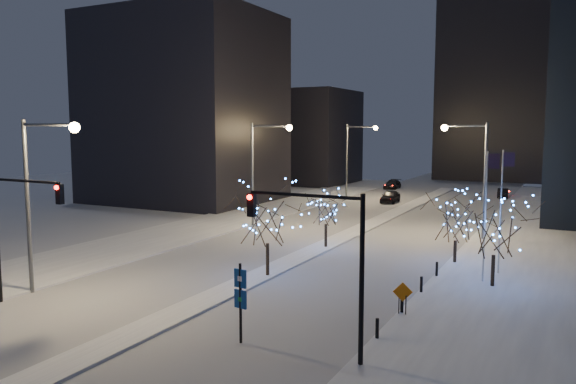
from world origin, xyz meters
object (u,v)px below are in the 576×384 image
Objects in this scene: holiday_tree_median_near at (267,216)px; construction_sign at (403,295)px; traffic_signal_east at (325,247)px; holiday_tree_plaza_near at (495,227)px; car_far at (392,184)px; wayfinding_sign at (240,295)px; street_lamp_w_mid at (262,160)px; holiday_tree_plaza_far at (456,219)px; traffic_signal_west at (15,219)px; car_near at (390,197)px; holiday_tree_median_far at (326,209)px; street_lamp_w_near at (39,182)px; street_lamp_w_far at (354,151)px; car_mid at (503,193)px; street_lamp_east at (474,165)px.

holiday_tree_median_near is 3.61× the size of construction_sign.
holiday_tree_plaza_near is at bearing 71.64° from traffic_signal_east.
car_far is 1.33× the size of wayfinding_sign.
holiday_tree_median_near is at bearing 120.97° from wayfinding_sign.
holiday_tree_plaza_near is (22.60, -11.76, -2.80)m from street_lamp_w_mid.
street_lamp_w_mid is at bearing 161.08° from holiday_tree_plaza_far.
car_far is at bearing 104.40° from traffic_signal_east.
holiday_tree_plaza_near is 8.62m from construction_sign.
traffic_signal_west reaches higher than holiday_tree_median_near.
wayfinding_sign reaches higher than car_near.
holiday_tree_median_far is 0.90× the size of holiday_tree_plaza_far.
holiday_tree_median_far is (9.31, -6.08, -3.32)m from street_lamp_w_mid.
holiday_tree_plaza_near is 6.02m from holiday_tree_plaza_far.
holiday_tree_plaza_near is (21.54, -51.23, 3.00)m from car_far.
holiday_tree_median_near is at bearing -83.62° from car_far.
wayfinding_sign is (13.83, -1.00, -4.27)m from street_lamp_w_near.
street_lamp_w_far is 2.53× the size of car_mid.
street_lamp_w_mid is at bearing -171.04° from street_lamp_east.
wayfinding_sign is (13.83, -26.00, -4.27)m from street_lamp_w_mid.
street_lamp_w_mid reaches higher than holiday_tree_plaza_near.
traffic_signal_east is 61.54m from car_mid.
traffic_signal_west is 1.93× the size of wayfinding_sign.
holiday_tree_median_near reaches higher than car_far.
car_mid is at bearing 73.46° from street_lamp_w_near.
street_lamp_east reaches higher than car_mid.
street_lamp_w_near is at bearing -149.64° from holiday_tree_plaza_near.
street_lamp_east is 35.30m from traffic_signal_west.
car_near is 1.28× the size of wayfinding_sign.
wayfinding_sign is (-5.61, -19.34, -1.02)m from holiday_tree_plaza_far.
holiday_tree_median_near is at bearing 141.06° from construction_sign.
holiday_tree_plaza_far reaches higher than car_near.
construction_sign is at bearing 22.41° from traffic_signal_west.
construction_sign is (5.41, 6.72, -1.08)m from wayfinding_sign.
wayfinding_sign is at bearing -77.23° from holiday_tree_median_far.
holiday_tree_plaza_near is 1.12× the size of holiday_tree_plaza_far.
car_far reaches higher than car_mid.
holiday_tree_plaza_far is at bearing 81.62° from wayfinding_sign.
traffic_signal_west is 1.26× the size of holiday_tree_plaza_near.
traffic_signal_west is 27.84m from holiday_tree_plaza_far.
street_lamp_w_mid is 1.68× the size of holiday_tree_median_near.
street_lamp_w_far is at bearing 90.00° from street_lamp_w_mid.
street_lamp_w_far is (0.00, 50.00, 0.00)m from street_lamp_w_near.
traffic_signal_west is 1.56× the size of holiday_tree_median_far.
traffic_signal_west reaches higher than holiday_tree_plaza_near.
holiday_tree_plaza_near is at bearing 46.75° from construction_sign.
holiday_tree_median_near is 1.07× the size of holiday_tree_plaza_near.
car_far is (-4.61, 16.35, -0.09)m from car_near.
traffic_signal_west is 1.45× the size of car_far.
traffic_signal_east is at bearing -92.26° from street_lamp_east.
holiday_tree_median_far is (-0.13, 9.67, -0.81)m from holiday_tree_median_near.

